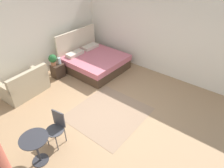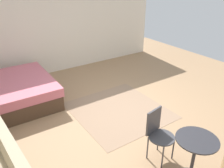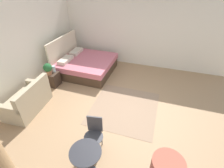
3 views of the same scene
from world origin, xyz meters
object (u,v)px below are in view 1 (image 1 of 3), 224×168
couch (26,86)px  nightstand (58,71)px  bed (94,61)px  vase (59,61)px  potted_plant (53,59)px  cafe_chair_near_window (57,125)px  balcony_table (36,146)px

couch → nightstand: 1.30m
bed → nightstand: bed is taller
couch → vase: bearing=1.1°
potted_plant → bed: bearing=-27.7°
potted_plant → vase: size_ratio=1.84×
vase → nightstand: bearing=174.4°
potted_plant → cafe_chair_near_window: potted_plant is taller
cafe_chair_near_window → couch: bearing=75.8°
vase → bed: bearing=-30.1°
bed → balcony_table: bearing=-154.1°
couch → potted_plant: 1.27m
balcony_table → couch: bearing=63.4°
potted_plant → balcony_table: (-2.42, -2.52, -0.22)m
balcony_table → cafe_chair_near_window: 0.64m
balcony_table → potted_plant: bearing=46.2°
couch → vase: 1.45m
bed → potted_plant: size_ratio=4.90×
vase → cafe_chair_near_window: bearing=-130.4°
nightstand → vase: size_ratio=2.17×
potted_plant → balcony_table: 3.50m
nightstand → potted_plant: bearing=156.8°
couch → cafe_chair_near_window: bearing=-104.2°
couch → balcony_table: couch is taller
cafe_chair_near_window → balcony_table: bearing=-170.4°
bed → cafe_chair_near_window: size_ratio=2.33×
cafe_chair_near_window → nightstand: bearing=51.5°
couch → potted_plant: (1.20, 0.08, 0.42)m
bed → cafe_chair_near_window: (-3.12, -1.72, 0.20)m
nightstand → vase: 0.38m
nightstand → vase: bearing=-5.6°
potted_plant → balcony_table: size_ratio=0.57×
nightstand → balcony_table: bearing=-135.5°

